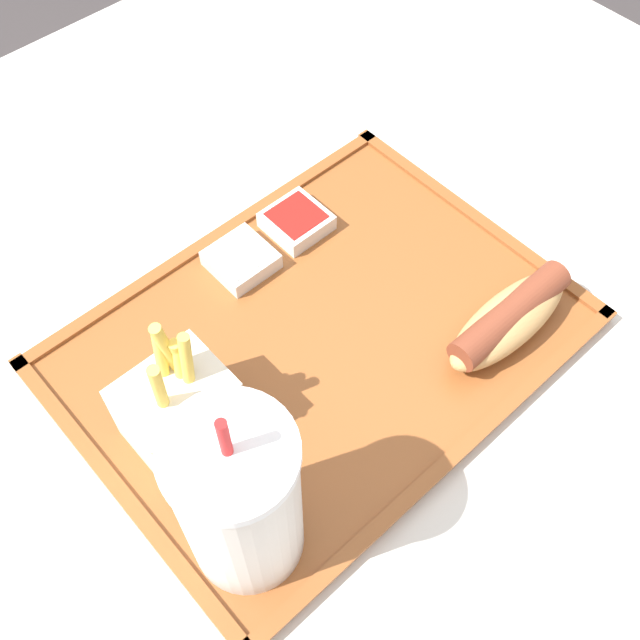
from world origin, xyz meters
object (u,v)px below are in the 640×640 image
Objects in this scene: soda_cup at (240,501)px; sauce_cup_ketchup at (297,221)px; fries_carton at (178,406)px; hot_dog_far at (509,319)px; sauce_cup_mayo at (241,259)px.

soda_cup is 3.55× the size of sauce_cup_ketchup.
fries_carton is 2.33× the size of sauce_cup_ketchup.
fries_carton is at bearing -100.30° from soda_cup.
sauce_cup_mayo is (0.12, -0.21, -0.01)m from hot_dog_far.
fries_carton is at bearing -23.47° from hot_dog_far.
hot_dog_far is at bearing 104.26° from sauce_cup_ketchup.
soda_cup reaches higher than sauce_cup_ketchup.
soda_cup is 1.39× the size of hot_dog_far.
soda_cup is 1.52× the size of fries_carton.
soda_cup reaches higher than fries_carton.
soda_cup is at bearing 42.14° from sauce_cup_ketchup.
sauce_cup_mayo is at bearing -59.93° from hot_dog_far.
sauce_cup_mayo is 1.00× the size of sauce_cup_ketchup.
hot_dog_far reaches higher than sauce_cup_mayo.
hot_dog_far is (-0.28, 0.01, -0.06)m from soda_cup.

